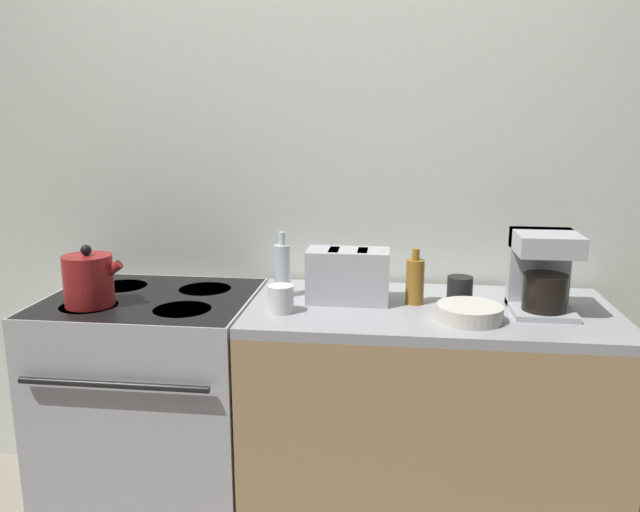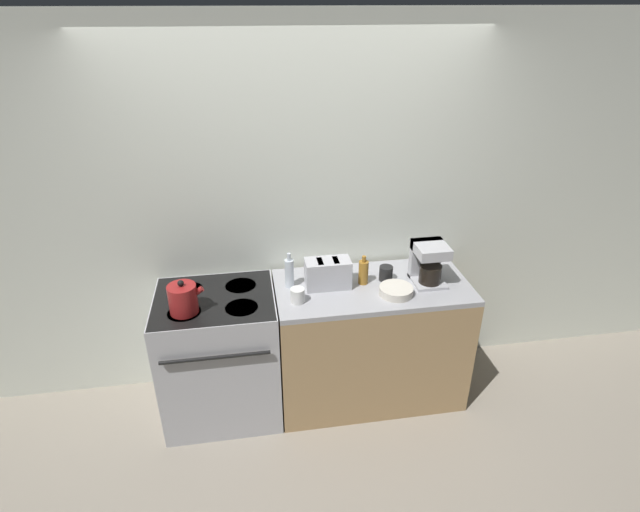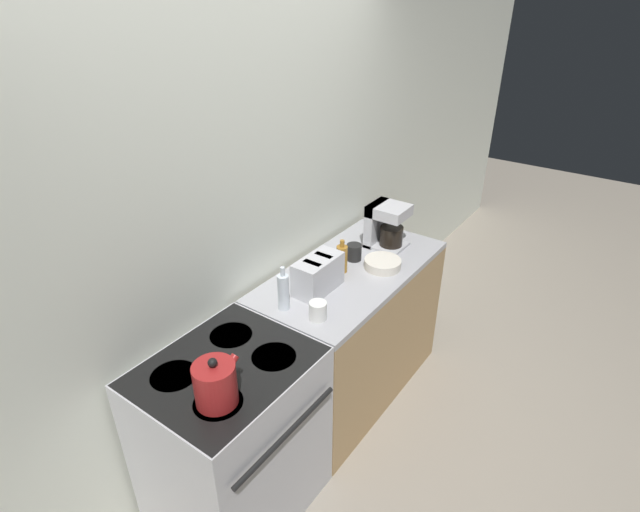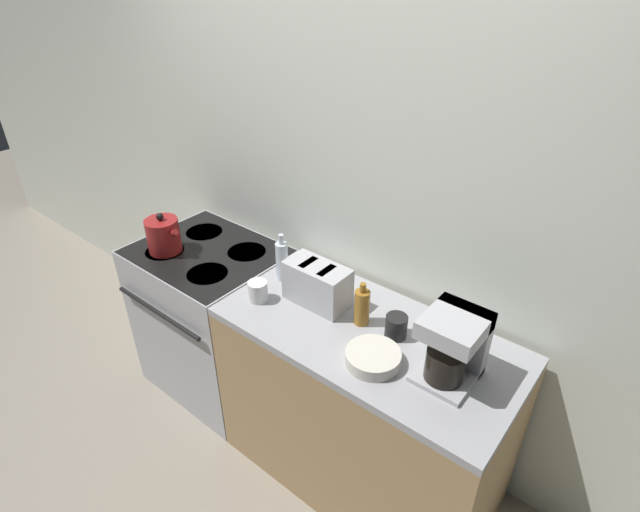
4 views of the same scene
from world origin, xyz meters
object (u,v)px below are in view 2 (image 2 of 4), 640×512
toaster (328,273)px  bottle_clear (289,273)px  bowl (396,291)px  cup_black (386,273)px  cup_white (298,295)px  coffee_maker (428,261)px  kettle (183,299)px  stove (220,354)px  bottle_amber (363,272)px

toaster → bottle_clear: (-0.25, 0.04, 0.01)m
bottle_clear → bowl: bottle_clear is taller
bowl → bottle_clear: bearing=162.7°
cup_black → bowl: bearing=-85.5°
toaster → cup_white: toaster is taller
coffee_maker → cup_black: bearing=168.3°
kettle → cup_white: (0.70, 0.00, -0.05)m
bottle_clear → cup_white: (0.03, -0.20, -0.06)m
cup_black → bowl: size_ratio=0.46×
toaster → bowl: bearing=-22.2°
cup_black → bowl: cup_black is taller
toaster → cup_black: toaster is taller
bottle_clear → cup_white: size_ratio=2.58×
stove → cup_black: cup_black is taller
cup_white → bowl: bearing=-1.1°
cup_white → bowl: (0.64, -0.01, -0.02)m
stove → bottle_amber: 1.13m
bowl → cup_white: bearing=178.9°
coffee_maker → stove: bearing=179.8°
kettle → cup_black: 1.34m
stove → toaster: (0.75, 0.03, 0.55)m
coffee_maker → bottle_clear: (-0.93, 0.07, -0.05)m
stove → bottle_amber: bearing=2.0°
kettle → coffee_maker: bearing=4.5°
bottle_amber → cup_black: size_ratio=2.02×
kettle → bowl: (1.34, -0.01, -0.07)m
bottle_clear → bottle_amber: 0.50m
bottle_clear → stove: bearing=-172.1°
stove → coffee_maker: size_ratio=3.26×
kettle → coffee_maker: coffee_maker is taller
stove → bottle_amber: size_ratio=4.54×
bowl → toaster: bearing=157.8°
bottle_clear → bottle_amber: bottle_clear is taller
stove → bowl: bearing=-6.8°
bottle_amber → cup_black: bottle_amber is taller
toaster → cup_white: 0.28m
cup_white → bowl: cup_white is taller
kettle → bottle_clear: bottle_clear is taller
toaster → coffee_maker: coffee_maker is taller
stove → cup_white: (0.53, -0.13, 0.50)m
stove → bottle_clear: (0.50, 0.07, 0.56)m
stove → toaster: bearing=2.4°
stove → coffee_maker: coffee_maker is taller
stove → cup_white: size_ratio=9.63×
coffee_maker → cup_white: bearing=-172.1°
stove → cup_white: 0.74m
coffee_maker → kettle: bearing=-175.5°
kettle → bottle_clear: size_ratio=0.90×
coffee_maker → bottle_clear: bearing=175.5°
bottle_amber → bottle_clear: bearing=176.0°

